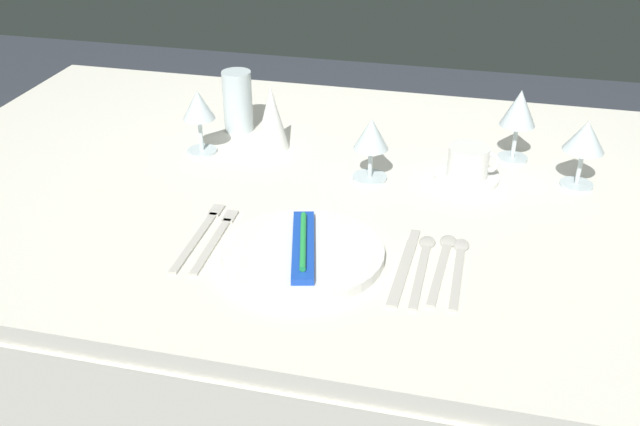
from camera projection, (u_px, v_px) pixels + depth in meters
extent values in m
cube|color=silver|center=(335.00, 192.00, 1.46)|extent=(1.80, 1.10, 0.04)
cube|color=silver|center=(378.00, 134.00, 1.97)|extent=(1.80, 0.01, 0.18)
cylinder|color=brown|center=(107.00, 202.00, 2.18)|extent=(0.07, 0.07, 0.70)
cylinder|color=white|center=(303.00, 253.00, 1.21)|extent=(0.27, 0.27, 0.02)
cube|color=blue|center=(303.00, 246.00, 1.20)|extent=(0.09, 0.21, 0.01)
cylinder|color=green|center=(303.00, 240.00, 1.20)|extent=(0.05, 0.17, 0.01)
cube|color=beige|center=(211.00, 246.00, 1.24)|extent=(0.02, 0.18, 0.00)
cube|color=beige|center=(230.00, 216.00, 1.33)|extent=(0.02, 0.04, 0.00)
cube|color=beige|center=(194.00, 241.00, 1.26)|extent=(0.02, 0.20, 0.00)
cube|color=beige|center=(216.00, 211.00, 1.35)|extent=(0.02, 0.04, 0.00)
cube|color=beige|center=(402.00, 272.00, 1.18)|extent=(0.03, 0.19, 0.00)
cube|color=beige|center=(413.00, 239.00, 1.26)|extent=(0.02, 0.06, 0.00)
cube|color=beige|center=(420.00, 276.00, 1.17)|extent=(0.02, 0.18, 0.00)
ellipsoid|color=beige|center=(427.00, 242.00, 1.25)|extent=(0.03, 0.04, 0.01)
cube|color=beige|center=(439.00, 274.00, 1.17)|extent=(0.02, 0.18, 0.00)
ellipsoid|color=beige|center=(448.00, 241.00, 1.26)|extent=(0.03, 0.04, 0.01)
cube|color=beige|center=(457.00, 278.00, 1.16)|extent=(0.01, 0.18, 0.00)
ellipsoid|color=beige|center=(461.00, 245.00, 1.25)|extent=(0.03, 0.04, 0.01)
cylinder|color=white|center=(466.00, 177.00, 1.46)|extent=(0.13, 0.13, 0.01)
cylinder|color=white|center=(468.00, 161.00, 1.45)|extent=(0.08, 0.08, 0.06)
torus|color=white|center=(489.00, 162.00, 1.44)|extent=(0.04, 0.01, 0.04)
cylinder|color=silver|center=(370.00, 177.00, 1.47)|extent=(0.07, 0.07, 0.01)
cylinder|color=silver|center=(370.00, 162.00, 1.45)|extent=(0.01, 0.01, 0.06)
cone|color=silver|center=(371.00, 134.00, 1.42)|extent=(0.07, 0.07, 0.06)
cylinder|color=silver|center=(202.00, 151.00, 1.58)|extent=(0.06, 0.06, 0.01)
cylinder|color=silver|center=(201.00, 134.00, 1.56)|extent=(0.01, 0.01, 0.07)
cone|color=silver|center=(198.00, 105.00, 1.52)|extent=(0.07, 0.07, 0.06)
cylinder|color=silver|center=(576.00, 185.00, 1.44)|extent=(0.06, 0.06, 0.01)
cylinder|color=silver|center=(580.00, 167.00, 1.42)|extent=(0.01, 0.01, 0.07)
cone|color=silver|center=(586.00, 136.00, 1.39)|extent=(0.08, 0.08, 0.06)
cylinder|color=silver|center=(512.00, 158.00, 1.55)|extent=(0.06, 0.06, 0.01)
cylinder|color=silver|center=(515.00, 141.00, 1.53)|extent=(0.01, 0.01, 0.07)
cone|color=silver|center=(519.00, 108.00, 1.49)|extent=(0.07, 0.07, 0.08)
cylinder|color=silver|center=(238.00, 101.00, 1.65)|extent=(0.07, 0.07, 0.14)
cone|color=white|center=(272.00, 118.00, 1.56)|extent=(0.07, 0.07, 0.14)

